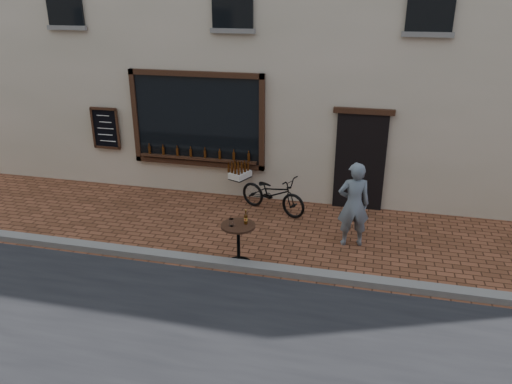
# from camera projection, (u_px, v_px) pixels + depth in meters

# --- Properties ---
(ground) EXTENTS (90.00, 90.00, 0.00)m
(ground) POSITION_uv_depth(u_px,v_px,m) (237.00, 274.00, 8.83)
(ground) COLOR brown
(ground) RESTS_ON ground
(kerb) EXTENTS (90.00, 0.25, 0.12)m
(kerb) POSITION_uv_depth(u_px,v_px,m) (240.00, 265.00, 8.99)
(kerb) COLOR slate
(kerb) RESTS_ON ground
(cargo_bicycle) EXTENTS (2.02, 1.24, 0.94)m
(cargo_bicycle) POSITION_uv_depth(u_px,v_px,m) (272.00, 193.00, 11.17)
(cargo_bicycle) COLOR black
(cargo_bicycle) RESTS_ON ground
(bistro_table) EXTENTS (0.62, 0.62, 1.07)m
(bistro_table) POSITION_uv_depth(u_px,v_px,m) (239.00, 236.00, 8.94)
(bistro_table) COLOR black
(bistro_table) RESTS_ON ground
(pedestrian) EXTENTS (0.70, 0.55, 1.70)m
(pedestrian) POSITION_uv_depth(u_px,v_px,m) (354.00, 205.00, 9.56)
(pedestrian) COLOR slate
(pedestrian) RESTS_ON ground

